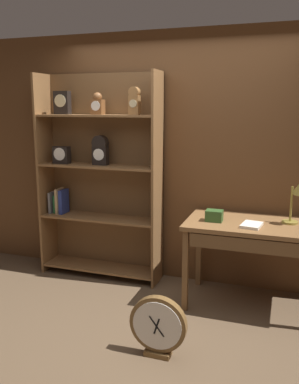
# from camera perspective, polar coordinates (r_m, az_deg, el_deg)

# --- Properties ---
(ground_plane) EXTENTS (10.00, 10.00, 0.00)m
(ground_plane) POSITION_cam_1_polar(r_m,az_deg,el_deg) (3.50, -1.50, -19.99)
(ground_plane) COLOR brown
(back_wood_panel) EXTENTS (4.80, 0.05, 2.60)m
(back_wood_panel) POSITION_cam_1_polar(r_m,az_deg,el_deg) (4.29, 4.65, 4.49)
(back_wood_panel) COLOR brown
(back_wood_panel) RESTS_ON ground
(bookshelf) EXTENTS (1.33, 0.34, 2.19)m
(bookshelf) POSITION_cam_1_polar(r_m,az_deg,el_deg) (4.45, -7.15, 2.22)
(bookshelf) COLOR brown
(bookshelf) RESTS_ON ground
(workbench) EXTENTS (1.28, 0.69, 0.81)m
(workbench) POSITION_cam_1_polar(r_m,az_deg,el_deg) (3.85, 14.65, -5.65)
(workbench) COLOR brown
(workbench) RESTS_ON ground
(desk_lamp) EXTENTS (0.21, 0.21, 0.41)m
(desk_lamp) POSITION_cam_1_polar(r_m,az_deg,el_deg) (3.84, 19.89, -0.53)
(desk_lamp) COLOR olive
(desk_lamp) RESTS_ON workbench
(toolbox_small) EXTENTS (0.15, 0.12, 0.10)m
(toolbox_small) POSITION_cam_1_polar(r_m,az_deg,el_deg) (3.82, 9.01, -3.28)
(toolbox_small) COLOR #2D5123
(toolbox_small) RESTS_ON workbench
(open_repair_manual) EXTENTS (0.19, 0.24, 0.02)m
(open_repair_manual) POSITION_cam_1_polar(r_m,az_deg,el_deg) (3.73, 14.04, -4.49)
(open_repair_manual) COLOR silver
(open_repair_manual) RESTS_ON workbench
(round_clock_large) EXTENTS (0.44, 0.11, 0.48)m
(round_clock_large) POSITION_cam_1_polar(r_m,az_deg,el_deg) (3.20, 1.21, -18.16)
(round_clock_large) COLOR brown
(round_clock_large) RESTS_ON ground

